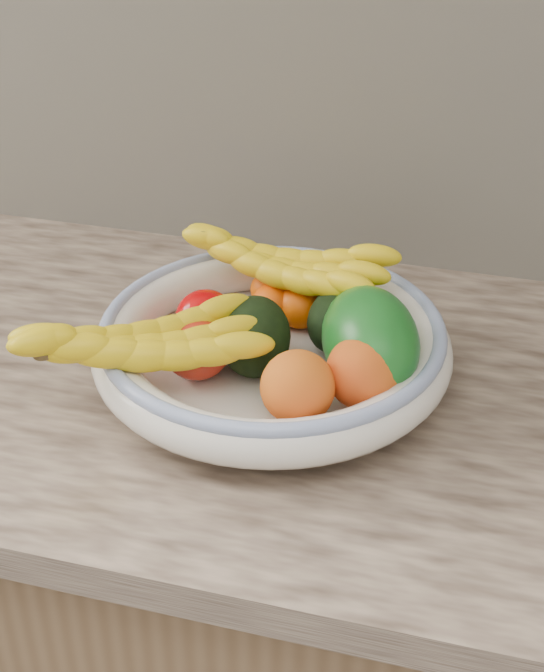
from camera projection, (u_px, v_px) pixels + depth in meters
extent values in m
cube|color=brown|center=(276.00, 649.00, 1.31)|extent=(2.40, 0.62, 0.86)
cube|color=tan|center=(277.00, 386.00, 1.07)|extent=(2.44, 0.66, 0.04)
cube|color=beige|center=(341.00, 75.00, 1.18)|extent=(2.40, 0.02, 0.50)
cylinder|color=white|center=(272.00, 376.00, 1.04)|extent=(0.13, 0.13, 0.02)
cylinder|color=white|center=(272.00, 365.00, 1.03)|extent=(0.32, 0.32, 0.01)
torus|color=white|center=(272.00, 345.00, 1.02)|extent=(0.39, 0.39, 0.05)
torus|color=#3A58A4|center=(272.00, 328.00, 1.00)|extent=(0.37, 0.37, 0.02)
ellipsoid|color=#FF5B05|center=(273.00, 303.00, 1.08)|extent=(0.07, 0.07, 0.05)
ellipsoid|color=#F05C05|center=(326.00, 297.00, 1.09)|extent=(0.07, 0.07, 0.05)
ellipsoid|color=#FF6105|center=(301.00, 305.00, 1.08)|extent=(0.06, 0.06, 0.05)
ellipsoid|color=#F26005|center=(271.00, 289.00, 1.11)|extent=(0.05, 0.05, 0.04)
ellipsoid|color=#C10003|center=(205.00, 317.00, 1.04)|extent=(0.09, 0.09, 0.06)
ellipsoid|color=red|center=(197.00, 349.00, 0.98)|extent=(0.09, 0.09, 0.07)
ellipsoid|color=black|center=(254.00, 336.00, 1.00)|extent=(0.10, 0.13, 0.08)
ellipsoid|color=black|center=(342.00, 318.00, 1.03)|extent=(0.09, 0.11, 0.07)
ellipsoid|color=#105717|center=(370.00, 341.00, 0.97)|extent=(0.18, 0.19, 0.13)
ellipsoid|color=orange|center=(298.00, 387.00, 0.92)|extent=(0.09, 0.09, 0.07)
ellipsoid|color=orange|center=(364.00, 372.00, 0.94)|extent=(0.10, 0.10, 0.08)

